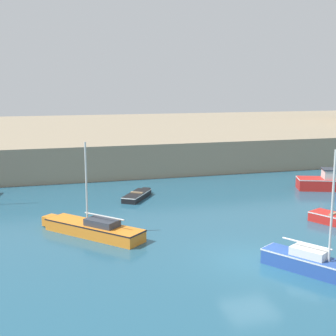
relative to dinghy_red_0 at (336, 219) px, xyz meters
name	(u,v)px	position (x,y,z in m)	size (l,w,h in m)	color
ground_plane	(251,260)	(-7.32, -3.83, -0.32)	(200.00, 200.00, 0.00)	#235670
quay_seawall	(112,137)	(-7.32, 35.80, 1.17)	(120.00, 40.00, 2.98)	gray
dinghy_red_0	(336,219)	(0.00, 0.00, 0.00)	(2.33, 3.41, 0.66)	red
dinghy_black_1	(137,195)	(-9.87, 9.29, -0.08)	(2.73, 3.53, 0.51)	black
sailboat_orange_2	(93,228)	(-13.95, 1.88, 0.09)	(5.21, 5.70, 5.09)	orange
motorboat_red_3	(333,182)	(5.36, 7.89, 0.29)	(5.94, 3.50, 2.55)	red
sailboat_blue_4	(321,265)	(-5.19, -6.20, 0.13)	(3.70, 5.31, 5.48)	#284C9E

